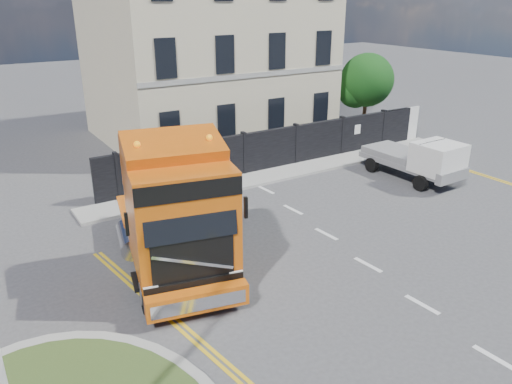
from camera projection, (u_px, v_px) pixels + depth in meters
ground at (284, 286)px, 14.61m from camera, size 120.00×120.00×0.00m
hoarding_fence at (288, 147)px, 24.58m from camera, size 18.80×0.25×2.00m
georgian_building at (206, 36)px, 28.46m from camera, size 12.30×10.30×12.80m
tree at (364, 82)px, 30.15m from camera, size 3.20×3.20×4.80m
pavement_far at (289, 172)px, 23.94m from camera, size 20.00×1.60×0.12m
truck at (176, 217)px, 14.49m from camera, size 4.16×7.60×4.31m
flatbed_pickup at (427, 160)px, 22.31m from camera, size 2.13×4.80×1.98m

